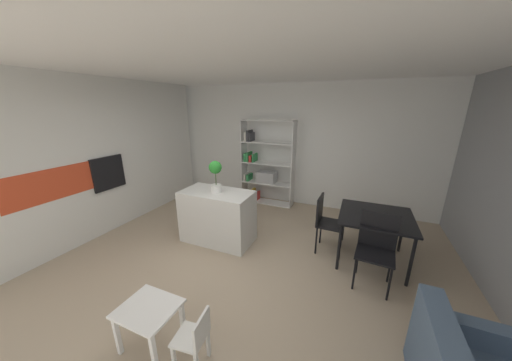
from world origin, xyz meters
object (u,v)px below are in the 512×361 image
(potted_plant_on_island, at_px, (216,174))
(kitchen_island, at_px, (218,216))
(child_chair_right, at_px, (195,338))
(dining_table, at_px, (375,220))
(child_table, at_px, (149,314))
(dining_chair_near, at_px, (377,243))
(built_in_oven, at_px, (108,173))
(open_bookshelf, at_px, (263,167))
(dining_chair_island_side, at_px, (325,219))

(potted_plant_on_island, bearing_deg, kitchen_island, 123.71)
(child_chair_right, distance_m, dining_table, 2.82)
(child_table, height_order, dining_chair_near, dining_chair_near)
(built_in_oven, height_order, open_bookshelf, open_bookshelf)
(child_table, relative_size, dining_table, 0.53)
(dining_table, bearing_deg, open_bookshelf, 146.89)
(child_chair_right, xyz_separation_m, dining_chair_near, (1.49, 1.86, 0.25))
(built_in_oven, distance_m, potted_plant_on_island, 2.08)
(dining_chair_island_side, bearing_deg, child_table, 153.98)
(child_chair_right, height_order, dining_chair_island_side, dining_chair_island_side)
(built_in_oven, relative_size, kitchen_island, 0.50)
(child_table, height_order, dining_chair_island_side, dining_chair_island_side)
(open_bookshelf, bearing_deg, dining_chair_near, -40.84)
(dining_table, bearing_deg, built_in_oven, -169.84)
(potted_plant_on_island, xyz_separation_m, open_bookshelf, (0.05, 1.98, -0.34))
(child_chair_right, xyz_separation_m, dining_table, (1.48, 2.37, 0.35))
(open_bookshelf, bearing_deg, kitchen_island, -91.81)
(potted_plant_on_island, distance_m, dining_chair_island_side, 1.90)
(kitchen_island, bearing_deg, potted_plant_on_island, -56.29)
(dining_chair_near, bearing_deg, potted_plant_on_island, -176.93)
(child_table, relative_size, dining_chair_island_side, 0.58)
(built_in_oven, height_order, dining_chair_island_side, built_in_oven)
(open_bookshelf, distance_m, dining_chair_near, 3.18)
(potted_plant_on_island, height_order, dining_chair_near, potted_plant_on_island)
(dining_chair_near, bearing_deg, dining_table, 96.08)
(open_bookshelf, relative_size, dining_table, 1.97)
(kitchen_island, height_order, child_chair_right, kitchen_island)
(kitchen_island, distance_m, dining_chair_island_side, 1.79)
(built_in_oven, height_order, child_table, built_in_oven)
(built_in_oven, bearing_deg, open_bookshelf, 48.35)
(child_chair_right, bearing_deg, dining_chair_island_side, 154.51)
(child_table, bearing_deg, dining_chair_near, 42.91)
(dining_chair_near, xyz_separation_m, dining_chair_island_side, (-0.72, 0.52, -0.02))
(built_in_oven, bearing_deg, dining_chair_island_side, 12.08)
(potted_plant_on_island, bearing_deg, child_table, -77.26)
(dining_chair_island_side, bearing_deg, potted_plant_on_island, 106.40)
(dining_chair_near, relative_size, dining_chair_island_side, 1.05)
(built_in_oven, distance_m, child_table, 3.03)
(child_table, bearing_deg, built_in_oven, 147.64)
(built_in_oven, xyz_separation_m, child_table, (2.49, -1.57, -0.73))
(open_bookshelf, relative_size, child_table, 3.72)
(potted_plant_on_island, xyz_separation_m, dining_chair_island_side, (1.73, 0.43, -0.66))
(dining_table, bearing_deg, dining_chair_island_side, 179.70)
(child_table, xyz_separation_m, dining_chair_island_side, (1.29, 2.38, 0.18))
(dining_chair_island_side, bearing_deg, dining_table, -87.95)
(open_bookshelf, distance_m, child_table, 3.98)
(kitchen_island, distance_m, child_chair_right, 2.19)
(dining_chair_near, bearing_deg, child_table, -132.01)
(child_chair_right, distance_m, dining_chair_near, 2.39)
(potted_plant_on_island, distance_m, open_bookshelf, 2.01)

